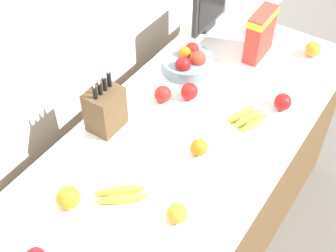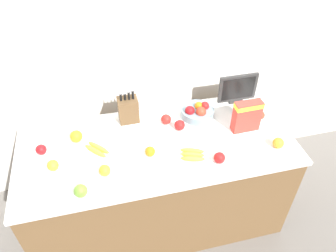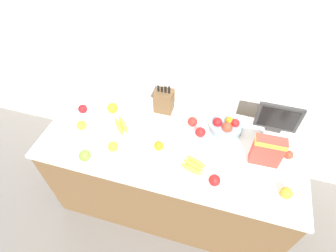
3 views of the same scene
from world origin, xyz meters
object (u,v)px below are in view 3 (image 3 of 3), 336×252
fruit_bowl (226,126)px  apple_leftmost (85,156)px  apple_near_bananas (201,132)px  orange_by_cereal (113,108)px  knife_block (164,101)px  apple_rear (193,122)px  banana_bunch_left (121,126)px  apple_middle (215,180)px  orange_near_bowl (286,193)px  orange_front_right (159,146)px  cereal_box (268,150)px  apple_rightmost (289,155)px  apple_front (83,109)px  small_monitor (278,118)px  orange_mid_left (81,125)px  orange_back_center (113,147)px  banana_bunch_right (194,165)px

fruit_bowl → apple_leftmost: bearing=-148.6°
apple_near_bananas → orange_by_cereal: (-0.75, 0.05, 0.00)m
apple_near_bananas → apple_leftmost: size_ratio=0.96×
knife_block → apple_rear: 0.30m
fruit_bowl → banana_bunch_left: fruit_bowl is taller
apple_middle → orange_near_bowl: size_ratio=0.99×
orange_near_bowl → orange_front_right: size_ratio=1.11×
cereal_box → apple_middle: cereal_box is taller
apple_rightmost → orange_near_bowl: size_ratio=0.82×
banana_bunch_left → orange_near_bowl: 1.27m
apple_front → fruit_bowl: bearing=6.6°
banana_bunch_left → orange_front_right: orange_front_right is taller
orange_near_bowl → orange_by_cereal: (-1.38, 0.40, 0.01)m
orange_near_bowl → orange_by_cereal: orange_by_cereal is taller
apple_rear → orange_by_cereal: bearing=-176.8°
banana_bunch_left → apple_rightmost: bearing=2.7°
fruit_bowl → apple_leftmost: 1.08m
small_monitor → apple_leftmost: (-1.28, -0.65, -0.10)m
orange_by_cereal → orange_mid_left: orange_by_cereal is taller
knife_block → orange_back_center: bearing=-114.6°
orange_near_bowl → apple_rear: bearing=148.1°
apple_front → apple_rear: size_ratio=0.93×
apple_near_bananas → orange_by_cereal: bearing=175.9°
orange_front_right → orange_mid_left: 0.64m
apple_front → orange_by_cereal: size_ratio=0.82×
apple_near_bananas → apple_rightmost: (0.64, -0.03, -0.01)m
small_monitor → knife_block: bearing=-179.4°
knife_block → small_monitor: bearing=0.6°
small_monitor → fruit_bowl: small_monitor is taller
banana_bunch_left → orange_back_center: size_ratio=2.60×
apple_middle → orange_near_bowl: 0.45m
apple_rightmost → orange_by_cereal: 1.40m
banana_bunch_left → cereal_box: bearing=-1.5°
orange_by_cereal → orange_front_right: orange_by_cereal is taller
apple_middle → orange_back_center: bearing=174.6°
apple_front → small_monitor: bearing=8.4°
cereal_box → orange_by_cereal: bearing=170.7°
knife_block → orange_front_right: size_ratio=4.14×
small_monitor → apple_rightmost: 0.28m
apple_middle → banana_bunch_right: bearing=150.5°
apple_front → knife_block: bearing=18.7°
apple_rear → small_monitor: bearing=10.8°
banana_bunch_left → orange_mid_left: bearing=-160.8°
knife_block → banana_bunch_left: 0.40m
apple_rear → apple_rightmost: 0.74m
knife_block → orange_front_right: 0.42m
apple_front → apple_leftmost: 0.49m
banana_bunch_left → apple_rear: apple_rear is taller
banana_bunch_right → apple_middle: apple_middle is taller
knife_block → apple_near_bananas: (0.35, -0.20, -0.06)m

